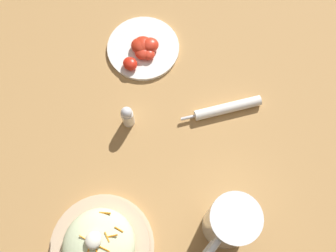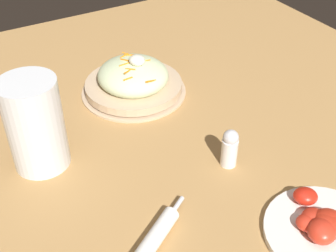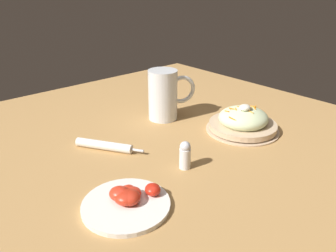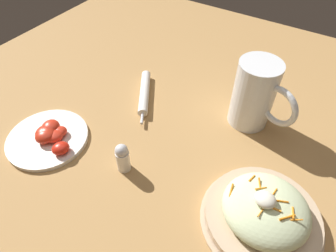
{
  "view_description": "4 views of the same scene",
  "coord_description": "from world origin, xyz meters",
  "px_view_note": "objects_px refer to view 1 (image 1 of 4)",
  "views": [
    {
      "loc": [
        -0.24,
        -0.07,
        0.87
      ],
      "look_at": [
        0.03,
        0.02,
        0.09
      ],
      "focal_mm": 40.13,
      "sensor_mm": 36.0,
      "label": 1
    },
    {
      "loc": [
        0.49,
        -0.26,
        0.54
      ],
      "look_at": [
        -0.02,
        0.03,
        0.08
      ],
      "focal_mm": 47.14,
      "sensor_mm": 36.0,
      "label": 2
    },
    {
      "loc": [
        0.56,
        0.65,
        0.45
      ],
      "look_at": [
        -0.0,
        0.01,
        0.07
      ],
      "focal_mm": 35.56,
      "sensor_mm": 36.0,
      "label": 3
    },
    {
      "loc": [
        -0.24,
        0.39,
        0.53
      ],
      "look_at": [
        -0.02,
        0.03,
        0.09
      ],
      "focal_mm": 30.9,
      "sensor_mm": 36.0,
      "label": 4
    }
  ],
  "objects_px": {
    "salad_plate": "(100,246)",
    "tomato_plate": "(143,48)",
    "salt_shaker": "(127,116)",
    "beer_mug": "(228,224)",
    "napkin_roll": "(227,108)"
  },
  "relations": [
    {
      "from": "napkin_roll",
      "to": "tomato_plate",
      "type": "bearing_deg",
      "value": 68.8
    },
    {
      "from": "beer_mug",
      "to": "tomato_plate",
      "type": "bearing_deg",
      "value": 40.09
    },
    {
      "from": "salad_plate",
      "to": "tomato_plate",
      "type": "bearing_deg",
      "value": 8.3
    },
    {
      "from": "beer_mug",
      "to": "salt_shaker",
      "type": "distance_m",
      "value": 0.34
    },
    {
      "from": "salad_plate",
      "to": "beer_mug",
      "type": "relative_size",
      "value": 1.36
    },
    {
      "from": "tomato_plate",
      "to": "salad_plate",
      "type": "bearing_deg",
      "value": -171.7
    },
    {
      "from": "salad_plate",
      "to": "beer_mug",
      "type": "distance_m",
      "value": 0.28
    },
    {
      "from": "beer_mug",
      "to": "napkin_roll",
      "type": "xyz_separation_m",
      "value": [
        0.28,
        0.06,
        -0.06
      ]
    },
    {
      "from": "salad_plate",
      "to": "salt_shaker",
      "type": "height_order",
      "value": "salad_plate"
    },
    {
      "from": "tomato_plate",
      "to": "salt_shaker",
      "type": "xyz_separation_m",
      "value": [
        -0.2,
        -0.03,
        0.02
      ]
    },
    {
      "from": "beer_mug",
      "to": "salt_shaker",
      "type": "xyz_separation_m",
      "value": [
        0.18,
        0.29,
        -0.04
      ]
    },
    {
      "from": "tomato_plate",
      "to": "napkin_roll",
      "type": "bearing_deg",
      "value": -111.2
    },
    {
      "from": "tomato_plate",
      "to": "salt_shaker",
      "type": "distance_m",
      "value": 0.2
    },
    {
      "from": "salt_shaker",
      "to": "tomato_plate",
      "type": "bearing_deg",
      "value": 8.74
    },
    {
      "from": "beer_mug",
      "to": "salad_plate",
      "type": "bearing_deg",
      "value": 116.35
    }
  ]
}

